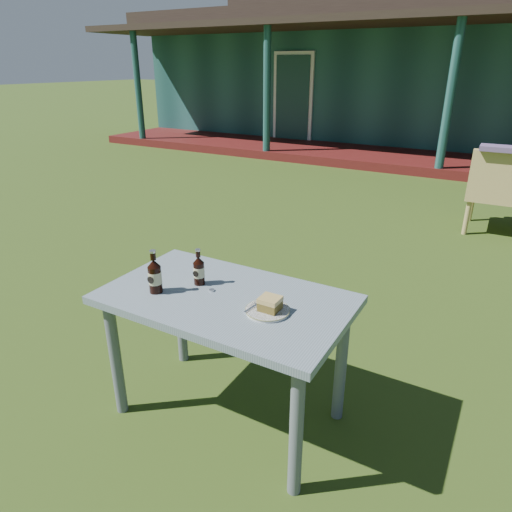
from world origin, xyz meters
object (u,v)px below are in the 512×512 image
Objects in this scene: plate at (268,310)px; cola_bottle_near at (199,270)px; armchair_left at (503,187)px; cola_bottle_far at (155,276)px; cafe_table at (226,314)px; cake_slice at (270,303)px.

plate is 0.45m from cola_bottle_near.
plate is at bearing -101.32° from armchair_left.
cola_bottle_far is at bearing -126.72° from cola_bottle_near.
cake_slice is at bearing -6.93° from cafe_table.
cake_slice is 0.42× the size of cola_bottle_far.
cola_bottle_far is (-0.57, -0.10, 0.08)m from plate.
armchair_left is at bearing 78.82° from cake_slice.
armchair_left is (1.22, 3.82, -0.27)m from cola_bottle_near.
armchair_left reaches higher than cake_slice.
cola_bottle_far is at bearing -170.11° from cake_slice.
cafe_table is at bearing 172.22° from plate.
cafe_table is 5.88× the size of plate.
cake_slice is at bearing 9.89° from cola_bottle_far.
armchair_left is (0.77, 3.90, -0.24)m from cake_slice.
cafe_table is at bearing 173.07° from cake_slice.
cake_slice reaches higher than plate.
cola_bottle_far is (-0.32, -0.13, 0.19)m from cafe_table.
armchair_left reaches higher than cola_bottle_near.
armchair_left is at bearing 78.68° from plate.
cola_bottle_near is (-0.44, 0.08, 0.07)m from plate.
plate is 0.92× the size of cola_bottle_far.
cola_bottle_far reaches higher than cake_slice.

